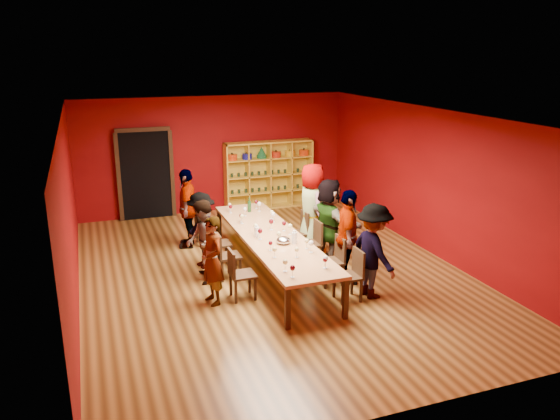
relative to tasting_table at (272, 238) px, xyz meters
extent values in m
cube|color=brown|center=(0.00, 0.00, -0.71)|extent=(7.10, 9.10, 0.02)
cube|color=#660507|center=(0.00, 4.51, 0.80)|extent=(7.10, 0.02, 3.00)
cube|color=#660507|center=(0.00, -4.51, 0.80)|extent=(7.10, 0.02, 3.00)
cube|color=#660507|center=(-3.51, 0.00, 0.80)|extent=(0.02, 9.10, 3.00)
cube|color=#660507|center=(3.51, 0.00, 0.80)|extent=(0.02, 9.10, 3.00)
cube|color=silver|center=(0.00, 0.00, 2.31)|extent=(7.10, 9.10, 0.02)
cube|color=#B47B4B|center=(0.00, 0.00, 0.02)|extent=(1.10, 4.50, 0.06)
cube|color=black|center=(-0.49, -2.17, -0.35)|extent=(0.08, 0.08, 0.69)
cube|color=black|center=(-0.49, 2.17, -0.35)|extent=(0.08, 0.08, 0.69)
cube|color=black|center=(0.49, -2.17, -0.35)|extent=(0.08, 0.08, 0.69)
cube|color=black|center=(0.49, 2.17, -0.35)|extent=(0.08, 0.08, 0.69)
cube|color=black|center=(-1.80, 4.44, 0.40)|extent=(1.20, 0.14, 2.20)
cube|color=black|center=(-1.80, 4.37, 1.55)|extent=(1.32, 0.06, 0.10)
cube|color=black|center=(-2.45, 4.37, 0.40)|extent=(0.10, 0.06, 2.20)
cube|color=black|center=(-1.15, 4.37, 0.40)|extent=(0.10, 0.06, 2.20)
cube|color=gold|center=(0.22, 4.28, 0.20)|extent=(0.04, 0.40, 1.80)
cube|color=gold|center=(2.58, 4.28, 0.20)|extent=(0.04, 0.40, 1.80)
cube|color=gold|center=(1.40, 4.28, 1.08)|extent=(2.40, 0.40, 0.04)
cube|color=gold|center=(1.40, 4.28, -0.68)|extent=(2.40, 0.40, 0.04)
cube|color=gold|center=(1.40, 4.47, 0.20)|extent=(2.40, 0.02, 1.80)
cube|color=gold|center=(1.40, 4.28, -0.25)|extent=(2.36, 0.38, 0.03)
cube|color=gold|center=(1.40, 4.28, 0.20)|extent=(2.36, 0.38, 0.03)
cube|color=gold|center=(1.40, 4.28, 0.65)|extent=(2.36, 0.38, 0.03)
cube|color=gold|center=(0.80, 4.28, 0.20)|extent=(0.03, 0.38, 1.76)
cube|color=gold|center=(1.40, 4.28, 0.20)|extent=(0.03, 0.38, 1.76)
cube|color=gold|center=(2.00, 4.28, 0.20)|extent=(0.03, 0.38, 1.76)
cylinder|color=#DE3D0D|center=(0.40, 4.28, 0.74)|extent=(0.26, 0.26, 0.15)
sphere|color=black|center=(0.40, 4.28, 0.84)|extent=(0.05, 0.05, 0.05)
cylinder|color=navy|center=(0.80, 4.28, 0.74)|extent=(0.26, 0.26, 0.15)
sphere|color=black|center=(0.80, 4.28, 0.84)|extent=(0.05, 0.05, 0.05)
cylinder|color=#19673A|center=(1.20, 4.28, 0.71)|extent=(0.26, 0.26, 0.08)
cone|color=#19673A|center=(1.20, 4.28, 0.86)|extent=(0.24, 0.24, 0.22)
cylinder|color=red|center=(1.60, 4.28, 0.74)|extent=(0.26, 0.26, 0.15)
sphere|color=black|center=(1.60, 4.28, 0.84)|extent=(0.05, 0.05, 0.05)
cylinder|color=gold|center=(2.00, 4.28, 0.74)|extent=(0.26, 0.26, 0.15)
sphere|color=black|center=(2.00, 4.28, 0.84)|extent=(0.05, 0.05, 0.05)
cylinder|color=#DE3D0D|center=(2.40, 4.28, 0.74)|extent=(0.26, 0.26, 0.15)
sphere|color=black|center=(2.40, 4.28, 0.84)|extent=(0.05, 0.05, 0.05)
cylinder|color=#1B3120|center=(0.38, 4.28, -0.18)|extent=(0.07, 0.07, 0.10)
cylinder|color=#1B3120|center=(0.56, 4.28, -0.18)|extent=(0.07, 0.07, 0.10)
cylinder|color=#1B3120|center=(0.75, 4.28, -0.18)|extent=(0.07, 0.07, 0.10)
cylinder|color=#1B3120|center=(0.93, 4.28, -0.18)|extent=(0.07, 0.07, 0.10)
cylinder|color=#1B3120|center=(1.12, 4.28, -0.18)|extent=(0.07, 0.07, 0.10)
cylinder|color=#1B3120|center=(1.30, 4.28, -0.18)|extent=(0.07, 0.07, 0.10)
cylinder|color=#1B3120|center=(1.49, 4.28, -0.18)|extent=(0.07, 0.07, 0.10)
cylinder|color=#1B3120|center=(1.67, 4.28, -0.18)|extent=(0.07, 0.07, 0.10)
cylinder|color=#1B3120|center=(1.86, 4.28, -0.18)|extent=(0.07, 0.07, 0.10)
cylinder|color=#1B3120|center=(2.04, 4.28, -0.18)|extent=(0.07, 0.07, 0.10)
cylinder|color=#1B3120|center=(2.23, 4.28, -0.18)|extent=(0.07, 0.07, 0.10)
cylinder|color=#1B3120|center=(2.42, 4.28, -0.18)|extent=(0.07, 0.07, 0.10)
cylinder|color=#1B3120|center=(0.38, 4.28, 0.27)|extent=(0.07, 0.07, 0.10)
cylinder|color=#1B3120|center=(0.56, 4.28, 0.27)|extent=(0.07, 0.07, 0.10)
cylinder|color=#1B3120|center=(0.75, 4.28, 0.27)|extent=(0.07, 0.07, 0.10)
cylinder|color=#1B3120|center=(0.93, 4.28, 0.27)|extent=(0.07, 0.07, 0.10)
cylinder|color=#1B3120|center=(1.12, 4.28, 0.27)|extent=(0.07, 0.07, 0.10)
cylinder|color=#1B3120|center=(1.30, 4.28, 0.27)|extent=(0.07, 0.07, 0.10)
cylinder|color=#1B3120|center=(1.49, 4.28, 0.27)|extent=(0.07, 0.07, 0.10)
cylinder|color=#1B3120|center=(1.67, 4.28, 0.27)|extent=(0.07, 0.07, 0.10)
cylinder|color=#1B3120|center=(1.86, 4.28, 0.27)|extent=(0.07, 0.07, 0.10)
cylinder|color=#1B3120|center=(2.04, 4.28, 0.27)|extent=(0.07, 0.07, 0.10)
cylinder|color=#1B3120|center=(2.23, 4.28, 0.27)|extent=(0.07, 0.07, 0.10)
cylinder|color=#1B3120|center=(2.42, 4.28, 0.27)|extent=(0.07, 0.07, 0.10)
cube|color=black|center=(-0.83, -0.89, -0.27)|extent=(0.42, 0.42, 0.04)
cube|color=black|center=(-1.02, -0.89, -0.03)|extent=(0.04, 0.40, 0.44)
cube|color=black|center=(-1.00, -1.06, -0.49)|extent=(0.04, 0.04, 0.41)
cube|color=black|center=(-0.66, -1.06, -0.49)|extent=(0.04, 0.04, 0.41)
cube|color=black|center=(-1.00, -0.72, -0.49)|extent=(0.04, 0.04, 0.41)
cube|color=black|center=(-0.66, -0.72, -0.49)|extent=(0.04, 0.04, 0.41)
imported|color=#141638|center=(-1.35, -0.89, 0.06)|extent=(0.51, 0.63, 1.52)
cube|color=black|center=(-0.83, 0.04, -0.27)|extent=(0.42, 0.42, 0.04)
cube|color=black|center=(-1.02, 0.04, -0.03)|extent=(0.04, 0.40, 0.44)
cube|color=black|center=(-1.00, -0.13, -0.49)|extent=(0.04, 0.04, 0.41)
cube|color=black|center=(-0.66, -0.13, -0.49)|extent=(0.04, 0.04, 0.41)
cube|color=black|center=(-1.00, 0.21, -0.49)|extent=(0.04, 0.04, 0.41)
cube|color=black|center=(-0.66, 0.21, -0.49)|extent=(0.04, 0.04, 0.41)
imported|color=#5785B4|center=(-1.31, 0.04, 0.07)|extent=(0.51, 0.80, 1.54)
cube|color=black|center=(-0.83, 0.74, -0.27)|extent=(0.42, 0.42, 0.04)
cube|color=black|center=(-1.02, 0.74, -0.03)|extent=(0.04, 0.40, 0.44)
cube|color=black|center=(-1.00, 0.57, -0.49)|extent=(0.04, 0.04, 0.41)
cube|color=black|center=(-0.66, 0.57, -0.49)|extent=(0.04, 0.04, 0.41)
cube|color=black|center=(-1.00, 0.91, -0.49)|extent=(0.04, 0.04, 0.41)
cube|color=black|center=(-0.66, 0.91, -0.49)|extent=(0.04, 0.04, 0.41)
imported|color=#517BA8|center=(-1.18, 0.74, 0.06)|extent=(0.63, 1.04, 1.51)
cube|color=black|center=(-0.83, 2.00, -0.27)|extent=(0.42, 0.42, 0.04)
cube|color=black|center=(-1.02, 2.00, -0.03)|extent=(0.04, 0.40, 0.44)
cube|color=black|center=(-1.00, 1.83, -0.49)|extent=(0.04, 0.04, 0.41)
cube|color=black|center=(-0.66, 1.83, -0.49)|extent=(0.04, 0.04, 0.41)
cube|color=black|center=(-1.00, 2.17, -0.49)|extent=(0.04, 0.04, 0.41)
cube|color=black|center=(-0.66, 2.17, -0.49)|extent=(0.04, 0.04, 0.41)
imported|color=pink|center=(-1.21, 2.00, 0.16)|extent=(0.72, 1.09, 1.72)
cube|color=black|center=(0.83, -1.57, -0.27)|extent=(0.42, 0.42, 0.04)
cube|color=black|center=(1.02, -1.57, -0.03)|extent=(0.04, 0.40, 0.44)
cube|color=black|center=(0.66, -1.74, -0.49)|extent=(0.04, 0.04, 0.41)
cube|color=black|center=(1.00, -1.74, -0.49)|extent=(0.04, 0.04, 0.41)
cube|color=black|center=(0.66, -1.40, -0.49)|extent=(0.04, 0.04, 0.41)
cube|color=black|center=(1.00, -1.40, -0.49)|extent=(0.04, 0.04, 0.41)
imported|color=#4D4C52|center=(1.30, -1.57, 0.13)|extent=(0.55, 1.11, 1.66)
cube|color=black|center=(0.83, -0.87, -0.27)|extent=(0.42, 0.42, 0.04)
cube|color=black|center=(1.02, -0.87, -0.03)|extent=(0.04, 0.40, 0.44)
cube|color=black|center=(0.66, -1.04, -0.49)|extent=(0.04, 0.04, 0.41)
cube|color=black|center=(1.00, -1.04, -0.49)|extent=(0.04, 0.04, 0.41)
cube|color=black|center=(0.66, -0.70, -0.49)|extent=(0.04, 0.04, 0.41)
cube|color=black|center=(1.00, -0.70, -0.49)|extent=(0.04, 0.04, 0.41)
imported|color=#5979B8|center=(1.16, -0.87, 0.17)|extent=(0.81, 1.12, 1.74)
cube|color=black|center=(0.83, 0.14, -0.27)|extent=(0.42, 0.42, 0.04)
cube|color=black|center=(1.02, 0.14, -0.03)|extent=(0.04, 0.40, 0.44)
cube|color=black|center=(0.66, -0.03, -0.49)|extent=(0.04, 0.04, 0.41)
cube|color=black|center=(1.00, -0.03, -0.49)|extent=(0.04, 0.04, 0.41)
cube|color=black|center=(0.66, 0.31, -0.49)|extent=(0.04, 0.04, 0.41)
cube|color=black|center=(1.00, 0.31, -0.49)|extent=(0.04, 0.04, 0.41)
imported|color=#527BA9|center=(1.26, 0.14, 0.16)|extent=(0.71, 1.65, 1.72)
cube|color=black|center=(0.83, 0.82, -0.27)|extent=(0.42, 0.42, 0.04)
cube|color=black|center=(1.02, 0.82, -0.03)|extent=(0.04, 0.40, 0.44)
cube|color=black|center=(0.66, 0.65, -0.49)|extent=(0.04, 0.04, 0.41)
cube|color=black|center=(1.00, 0.65, -0.49)|extent=(0.04, 0.04, 0.41)
cube|color=black|center=(0.66, 0.99, -0.49)|extent=(0.04, 0.04, 0.41)
cube|color=black|center=(1.00, 0.99, -0.49)|extent=(0.04, 0.04, 0.41)
imported|color=#121934|center=(1.18, 0.82, 0.24)|extent=(0.53, 0.93, 1.89)
cylinder|color=white|center=(0.35, -0.07, 0.06)|extent=(0.07, 0.07, 0.01)
cylinder|color=white|center=(0.35, -0.07, 0.12)|extent=(0.01, 0.01, 0.12)
ellipsoid|color=beige|center=(0.35, -0.07, 0.22)|extent=(0.09, 0.09, 0.10)
cylinder|color=white|center=(-0.12, 1.38, 0.05)|extent=(0.06, 0.06, 0.01)
cylinder|color=white|center=(-0.12, 1.38, 0.11)|extent=(0.01, 0.01, 0.11)
ellipsoid|color=white|center=(-0.12, 1.38, 0.20)|extent=(0.08, 0.08, 0.09)
cylinder|color=white|center=(0.30, 0.77, 0.06)|extent=(0.07, 0.07, 0.01)
cylinder|color=white|center=(0.30, 0.77, 0.12)|extent=(0.01, 0.01, 0.12)
ellipsoid|color=white|center=(0.30, 0.77, 0.21)|extent=(0.09, 0.09, 0.10)
cylinder|color=white|center=(-0.32, 0.89, 0.06)|extent=(0.06, 0.06, 0.01)
cylinder|color=white|center=(-0.32, 0.89, 0.11)|extent=(0.01, 0.01, 0.11)
ellipsoid|color=beige|center=(-0.32, 0.89, 0.20)|extent=(0.08, 0.08, 0.09)
cylinder|color=white|center=(0.03, -1.21, 0.05)|extent=(0.06, 0.06, 0.01)
cylinder|color=white|center=(0.03, -1.21, 0.11)|extent=(0.01, 0.01, 0.10)
ellipsoid|color=beige|center=(0.03, -1.21, 0.19)|extent=(0.07, 0.07, 0.09)
cylinder|color=white|center=(-0.36, -1.72, 0.06)|extent=(0.07, 0.07, 0.01)
cylinder|color=white|center=(-0.36, -1.72, 0.12)|extent=(0.01, 0.01, 0.12)
ellipsoid|color=beige|center=(-0.36, -1.72, 0.21)|extent=(0.09, 0.09, 0.10)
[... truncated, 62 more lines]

